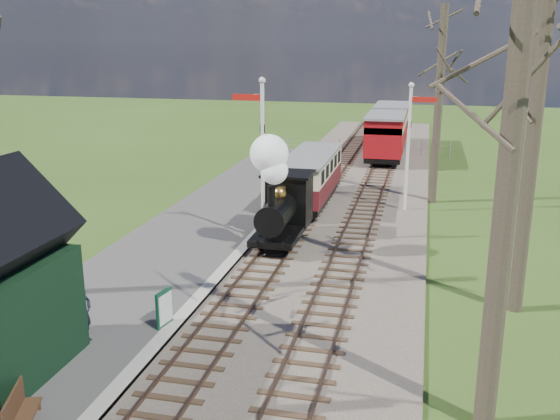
{
  "coord_description": "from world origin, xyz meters",
  "views": [
    {
      "loc": [
        5.01,
        -5.58,
        7.53
      ],
      "look_at": [
        0.1,
        15.32,
        1.6
      ],
      "focal_mm": 40.0,
      "sensor_mm": 36.0,
      "label": 1
    }
  ],
  "objects_px": {
    "locomotive": "(281,196)",
    "red_carriage_b": "(391,124)",
    "person": "(83,313)",
    "semaphore_near": "(261,150)",
    "semaphore_far": "(410,138)",
    "bench": "(18,411)",
    "sign_board": "(164,308)",
    "red_carriage_a": "(386,136)",
    "coach": "(311,176)"
  },
  "relations": [
    {
      "from": "locomotive",
      "to": "red_carriage_b",
      "type": "relative_size",
      "value": 0.73
    },
    {
      "from": "locomotive",
      "to": "person",
      "type": "distance_m",
      "value": 9.39
    },
    {
      "from": "semaphore_near",
      "to": "person",
      "type": "bearing_deg",
      "value": -103.83
    },
    {
      "from": "semaphore_far",
      "to": "bench",
      "type": "distance_m",
      "value": 19.81
    },
    {
      "from": "locomotive",
      "to": "sign_board",
      "type": "relative_size",
      "value": 4.28
    },
    {
      "from": "red_carriage_b",
      "to": "red_carriage_a",
      "type": "bearing_deg",
      "value": -90.0
    },
    {
      "from": "locomotive",
      "to": "sign_board",
      "type": "height_order",
      "value": "locomotive"
    },
    {
      "from": "red_carriage_a",
      "to": "sign_board",
      "type": "height_order",
      "value": "red_carriage_a"
    },
    {
      "from": "semaphore_far",
      "to": "person",
      "type": "xyz_separation_m",
      "value": [
        -7.34,
        -14.93,
        -2.38
      ]
    },
    {
      "from": "locomotive",
      "to": "sign_board",
      "type": "bearing_deg",
      "value": -100.36
    },
    {
      "from": "sign_board",
      "to": "semaphore_near",
      "type": "bearing_deg",
      "value": 85.33
    },
    {
      "from": "red_carriage_b",
      "to": "person",
      "type": "relative_size",
      "value": 3.73
    },
    {
      "from": "coach",
      "to": "bench",
      "type": "relative_size",
      "value": 4.93
    },
    {
      "from": "person",
      "to": "locomotive",
      "type": "bearing_deg",
      "value": -11.44
    },
    {
      "from": "sign_board",
      "to": "person",
      "type": "bearing_deg",
      "value": -139.94
    },
    {
      "from": "sign_board",
      "to": "bench",
      "type": "bearing_deg",
      "value": -101.32
    },
    {
      "from": "semaphore_far",
      "to": "locomotive",
      "type": "relative_size",
      "value": 1.35
    },
    {
      "from": "semaphore_near",
      "to": "red_carriage_b",
      "type": "xyz_separation_m",
      "value": [
        3.37,
        23.01,
        -1.95
      ]
    },
    {
      "from": "semaphore_far",
      "to": "red_carriage_a",
      "type": "distance_m",
      "value": 11.77
    },
    {
      "from": "semaphore_near",
      "to": "coach",
      "type": "height_order",
      "value": "semaphore_near"
    },
    {
      "from": "red_carriage_a",
      "to": "person",
      "type": "relative_size",
      "value": 3.73
    },
    {
      "from": "person",
      "to": "sign_board",
      "type": "bearing_deg",
      "value": -42.93
    },
    {
      "from": "red_carriage_a",
      "to": "red_carriage_b",
      "type": "xyz_separation_m",
      "value": [
        0.0,
        5.5,
        0.0
      ]
    },
    {
      "from": "red_carriage_a",
      "to": "bench",
      "type": "bearing_deg",
      "value": -99.4
    },
    {
      "from": "locomotive",
      "to": "coach",
      "type": "relative_size",
      "value": 0.62
    },
    {
      "from": "red_carriage_b",
      "to": "person",
      "type": "distance_m",
      "value": 32.43
    },
    {
      "from": "semaphore_far",
      "to": "person",
      "type": "bearing_deg",
      "value": -116.19
    },
    {
      "from": "semaphore_near",
      "to": "bench",
      "type": "height_order",
      "value": "semaphore_near"
    },
    {
      "from": "locomotive",
      "to": "red_carriage_a",
      "type": "height_order",
      "value": "locomotive"
    },
    {
      "from": "coach",
      "to": "red_carriage_a",
      "type": "relative_size",
      "value": 1.17
    },
    {
      "from": "red_carriage_b",
      "to": "sign_board",
      "type": "height_order",
      "value": "red_carriage_b"
    },
    {
      "from": "locomotive",
      "to": "bench",
      "type": "relative_size",
      "value": 3.08
    },
    {
      "from": "red_carriage_a",
      "to": "red_carriage_b",
      "type": "bearing_deg",
      "value": 90.0
    },
    {
      "from": "coach",
      "to": "red_carriage_a",
      "type": "distance_m",
      "value": 11.81
    },
    {
      "from": "bench",
      "to": "semaphore_near",
      "type": "bearing_deg",
      "value": 82.73
    },
    {
      "from": "coach",
      "to": "red_carriage_b",
      "type": "distance_m",
      "value": 17.21
    },
    {
      "from": "locomotive",
      "to": "red_carriage_b",
      "type": "height_order",
      "value": "locomotive"
    },
    {
      "from": "semaphore_far",
      "to": "person",
      "type": "height_order",
      "value": "semaphore_far"
    },
    {
      "from": "semaphore_far",
      "to": "coach",
      "type": "relative_size",
      "value": 0.85
    },
    {
      "from": "coach",
      "to": "red_carriage_a",
      "type": "xyz_separation_m",
      "value": [
        2.6,
        11.51,
        0.23
      ]
    },
    {
      "from": "red_carriage_b",
      "to": "person",
      "type": "xyz_separation_m",
      "value": [
        -5.57,
        -31.94,
        -0.7
      ]
    },
    {
      "from": "red_carriage_a",
      "to": "bench",
      "type": "relative_size",
      "value": 4.22
    },
    {
      "from": "coach",
      "to": "bench",
      "type": "distance_m",
      "value": 18.59
    },
    {
      "from": "sign_board",
      "to": "bench",
      "type": "xyz_separation_m",
      "value": [
        -0.97,
        -4.83,
        -0.14
      ]
    },
    {
      "from": "locomotive",
      "to": "red_carriage_b",
      "type": "xyz_separation_m",
      "value": [
        2.61,
        23.07,
        -0.29
      ]
    },
    {
      "from": "red_carriage_a",
      "to": "red_carriage_b",
      "type": "relative_size",
      "value": 1.0
    },
    {
      "from": "coach",
      "to": "red_carriage_b",
      "type": "height_order",
      "value": "red_carriage_b"
    },
    {
      "from": "semaphore_near",
      "to": "locomotive",
      "type": "bearing_deg",
      "value": -4.86
    },
    {
      "from": "semaphore_far",
      "to": "locomotive",
      "type": "height_order",
      "value": "semaphore_far"
    },
    {
      "from": "red_carriage_b",
      "to": "person",
      "type": "height_order",
      "value": "red_carriage_b"
    }
  ]
}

